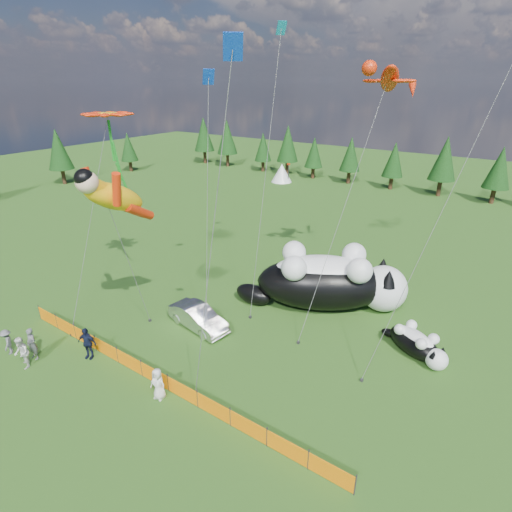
{
  "coord_description": "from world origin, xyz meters",
  "views": [
    {
      "loc": [
        13.71,
        -13.69,
        14.67
      ],
      "look_at": [
        1.66,
        4.0,
        5.22
      ],
      "focal_mm": 28.0,
      "sensor_mm": 36.0,
      "label": 1
    }
  ],
  "objects": [
    {
      "name": "flower_kite",
      "position": [
        -8.1,
        2.34,
        12.62
      ],
      "size": [
        3.65,
        7.21,
        13.72
      ],
      "color": "red",
      "rests_on": "ground"
    },
    {
      "name": "diamond_kite_d",
      "position": [
        -0.57,
        9.86,
        16.78
      ],
      "size": [
        1.57,
        5.7,
        18.61
      ],
      "color": "#0B798F",
      "rests_on": "ground"
    },
    {
      "name": "spectator_e",
      "position": [
        0.95,
        -3.6,
        0.88
      ],
      "size": [
        0.92,
        0.66,
        1.76
      ],
      "primitive_type": "imported",
      "rotation": [
        0.0,
        0.0,
        0.12
      ],
      "color": "silver",
      "rests_on": "ground"
    },
    {
      "name": "gecko_kite",
      "position": [
        5.39,
        13.14,
        14.73
      ],
      "size": [
        4.63,
        12.14,
        17.06
      ],
      "color": "red",
      "rests_on": "ground"
    },
    {
      "name": "spectator_d",
      "position": [
        -8.97,
        -6.01,
        0.79
      ],
      "size": [
        1.13,
        1.03,
        1.58
      ],
      "primitive_type": "imported",
      "rotation": [
        0.0,
        0.0,
        -0.63
      ],
      "color": "#595A5E",
      "rests_on": "ground"
    },
    {
      "name": "spectator_a",
      "position": [
        -7.31,
        -5.43,
        0.98
      ],
      "size": [
        0.74,
        0.51,
        1.96
      ],
      "primitive_type": "imported",
      "rotation": [
        0.0,
        0.0,
        0.06
      ],
      "color": "#595A5E",
      "rests_on": "ground"
    },
    {
      "name": "diamond_kite_a",
      "position": [
        -1.61,
        4.22,
        14.32
      ],
      "size": [
        1.49,
        3.09,
        15.68
      ],
      "color": "#0B3AAF",
      "rests_on": "ground"
    },
    {
      "name": "cat_small",
      "position": [
        10.7,
        7.22,
        0.78
      ],
      "size": [
        4.21,
        2.99,
        1.64
      ],
      "rotation": [
        0.0,
        0.0,
        -0.48
      ],
      "color": "black",
      "rests_on": "ground"
    },
    {
      "name": "ground",
      "position": [
        0.0,
        0.0,
        0.0
      ],
      "size": [
        160.0,
        160.0,
        0.0
      ],
      "primitive_type": "plane",
      "color": "#153509",
      "rests_on": "ground"
    },
    {
      "name": "car",
      "position": [
        -1.63,
        2.23,
        0.74
      ],
      "size": [
        4.66,
        2.23,
        1.47
      ],
      "primitive_type": "imported",
      "rotation": [
        0.0,
        0.0,
        1.42
      ],
      "color": "silver",
      "rests_on": "ground"
    },
    {
      "name": "spectator_c",
      "position": [
        -4.78,
        -3.62,
        0.99
      ],
      "size": [
        1.29,
        0.96,
        1.97
      ],
      "primitive_type": "imported",
      "rotation": [
        0.0,
        0.0,
        0.36
      ],
      "color": "black",
      "rests_on": "ground"
    },
    {
      "name": "diamond_kite_c",
      "position": [
        5.27,
        -2.72,
        15.04
      ],
      "size": [
        3.37,
        0.91,
        16.44
      ],
      "color": "#0B3AAF",
      "rests_on": "ground"
    },
    {
      "name": "superhero_kite",
      "position": [
        -3.96,
        -0.99,
        9.04
      ],
      "size": [
        4.26,
        4.63,
        11.16
      ],
      "color": "#FFB90D",
      "rests_on": "ground"
    },
    {
      "name": "spectator_b",
      "position": [
        -7.0,
        -6.18,
        0.96
      ],
      "size": [
        1.08,
        0.9,
        1.91
      ],
      "primitive_type": "imported",
      "rotation": [
        0.0,
        0.0,
        -0.45
      ],
      "color": "silver",
      "rests_on": "ground"
    },
    {
      "name": "tree_line",
      "position": [
        0.0,
        45.0,
        4.0
      ],
      "size": [
        90.0,
        4.0,
        8.0
      ],
      "primitive_type": null,
      "color": "black",
      "rests_on": "ground"
    },
    {
      "name": "festival_tents",
      "position": [
        11.0,
        40.0,
        1.4
      ],
      "size": [
        50.0,
        3.2,
        2.8
      ],
      "primitive_type": null,
      "color": "white",
      "rests_on": "ground"
    },
    {
      "name": "cat_large",
      "position": [
        4.16,
        9.37,
        2.05
      ],
      "size": [
        10.98,
        8.02,
        4.32
      ],
      "rotation": [
        0.0,
        0.0,
        0.51
      ],
      "color": "black",
      "rests_on": "ground"
    },
    {
      "name": "safety_fence",
      "position": [
        0.0,
        -3.0,
        0.5
      ],
      "size": [
        22.06,
        0.06,
        1.1
      ],
      "color": "#262626",
      "rests_on": "ground"
    }
  ]
}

